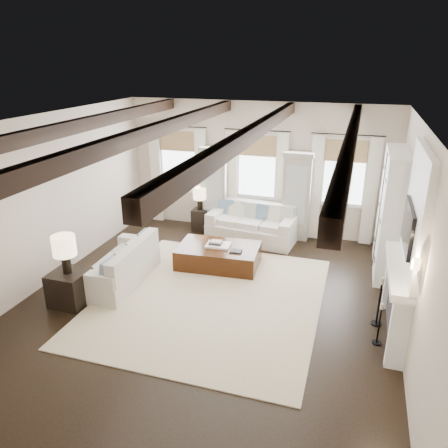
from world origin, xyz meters
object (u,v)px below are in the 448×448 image
(side_table_back, at_px, (200,220))
(side_table_front, at_px, (70,288))
(sofa_left, at_px, (122,267))
(ottoman, at_px, (219,256))
(sofa_back, at_px, (252,225))

(side_table_back, bearing_deg, side_table_front, -103.70)
(side_table_front, bearing_deg, side_table_back, 76.30)
(sofa_left, distance_m, ottoman, 2.01)
(sofa_back, xyz_separation_m, ottoman, (-0.34, -1.60, -0.14))
(sofa_back, bearing_deg, ottoman, -101.88)
(ottoman, bearing_deg, side_table_front, -136.65)
(sofa_back, distance_m, ottoman, 1.65)
(sofa_left, xyz_separation_m, side_table_back, (0.49, 3.06, -0.06))
(sofa_back, height_order, sofa_left, sofa_back)
(side_table_front, bearing_deg, sofa_left, 63.06)
(sofa_back, relative_size, side_table_front, 3.49)
(sofa_back, relative_size, ottoman, 1.28)
(side_table_back, bearing_deg, sofa_left, -99.08)
(sofa_left, relative_size, side_table_back, 3.56)
(side_table_front, bearing_deg, sofa_back, 57.94)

